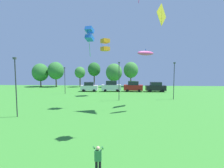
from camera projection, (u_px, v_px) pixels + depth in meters
person_standing_near_foreground at (98, 158)px, 9.01m from camera, size 0.52×0.46×1.57m
kite_flying_1 at (89, 34)px, 24.23m from camera, size 1.29×1.38×4.12m
kite_flying_2 at (162, 15)px, 25.63m from camera, size 1.98×2.65×3.28m
kite_flying_3 at (105, 45)px, 35.72m from camera, size 2.05×2.06×2.44m
kite_flying_5 at (146, 53)px, 22.25m from camera, size 2.51×1.86×0.83m
parked_car_leftmost at (89, 87)px, 42.85m from camera, size 4.10×2.02×2.34m
parked_car_second_from_left at (111, 86)px, 42.72m from camera, size 4.79×2.19×2.62m
parked_car_third_from_left at (133, 86)px, 42.62m from camera, size 4.71×2.33×2.55m
parked_car_rightmost_in_row at (156, 87)px, 42.27m from camera, size 4.80×2.20×2.39m
light_post_0 at (16, 84)px, 19.78m from camera, size 0.36×0.20×6.81m
light_post_1 at (119, 79)px, 30.31m from camera, size 0.36×0.20×6.69m
light_post_2 at (174, 79)px, 31.34m from camera, size 0.36×0.20×6.70m
light_post_3 at (65, 79)px, 38.60m from camera, size 0.36×0.20×5.88m
treeline_tree_0 at (40, 72)px, 54.50m from camera, size 5.02×5.02×7.24m
treeline_tree_1 at (56, 71)px, 53.96m from camera, size 4.92×4.92×7.71m
treeline_tree_2 at (80, 73)px, 53.75m from camera, size 3.21×3.21×6.23m
treeline_tree_3 at (94, 69)px, 55.87m from camera, size 4.01×4.01×7.65m
treeline_tree_4 at (114, 72)px, 53.10m from camera, size 4.91×4.91×7.18m
treeline_tree_5 at (131, 70)px, 54.87m from camera, size 4.55×4.55×7.73m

